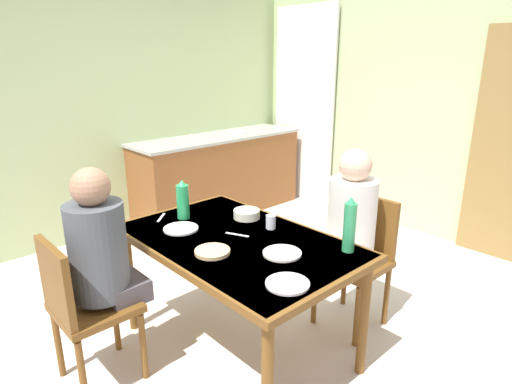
# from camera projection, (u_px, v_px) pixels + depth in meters

# --- Properties ---
(ground_plane) EXTENTS (6.45, 6.45, 0.00)m
(ground_plane) POSITION_uv_depth(u_px,v_px,m) (239.00, 324.00, 2.92)
(ground_plane) COLOR beige
(wall_back) EXTENTS (4.54, 0.10, 2.75)m
(wall_back) POSITION_uv_depth(u_px,v_px,m) (433.00, 97.00, 4.12)
(wall_back) COLOR #B2C58D
(wall_back) RESTS_ON ground_plane
(wall_left) EXTENTS (0.10, 3.72, 2.75)m
(wall_left) POSITION_uv_depth(u_px,v_px,m) (146.00, 94.00, 4.42)
(wall_left) COLOR #B4C98D
(wall_left) RESTS_ON ground_plane
(curtain_panel) EXTENTS (0.90, 0.03, 2.31)m
(curtain_panel) POSITION_uv_depth(u_px,v_px,m) (304.00, 107.00, 5.20)
(curtain_panel) COLOR white
(curtain_panel) RESTS_ON ground_plane
(kitchen_counter) EXTENTS (0.61, 2.01, 0.91)m
(kitchen_counter) POSITION_uv_depth(u_px,v_px,m) (219.00, 175.00, 4.90)
(kitchen_counter) COLOR brown
(kitchen_counter) RESTS_ON ground_plane
(dining_table) EXTENTS (1.42, 0.89, 0.74)m
(dining_table) POSITION_uv_depth(u_px,v_px,m) (237.00, 250.00, 2.49)
(dining_table) COLOR brown
(dining_table) RESTS_ON ground_plane
(chair_near_diner) EXTENTS (0.40, 0.40, 0.87)m
(chair_near_diner) POSITION_uv_depth(u_px,v_px,m) (81.00, 305.00, 2.26)
(chair_near_diner) COLOR brown
(chair_near_diner) RESTS_ON ground_plane
(chair_far_diner) EXTENTS (0.40, 0.40, 0.87)m
(chair_far_diner) POSITION_uv_depth(u_px,v_px,m) (360.00, 253.00, 2.84)
(chair_far_diner) COLOR brown
(chair_far_diner) RESTS_ON ground_plane
(person_near_diner) EXTENTS (0.30, 0.37, 0.77)m
(person_near_diner) POSITION_uv_depth(u_px,v_px,m) (100.00, 248.00, 2.26)
(person_near_diner) COLOR #504A50
(person_near_diner) RESTS_ON ground_plane
(person_far_diner) EXTENTS (0.30, 0.37, 0.77)m
(person_far_diner) POSITION_uv_depth(u_px,v_px,m) (350.00, 218.00, 2.67)
(person_far_diner) COLOR silver
(person_far_diner) RESTS_ON ground_plane
(water_bottle_green_near) EXTENTS (0.07, 0.07, 0.31)m
(water_bottle_green_near) POSITION_uv_depth(u_px,v_px,m) (350.00, 226.00, 2.27)
(water_bottle_green_near) COLOR #319D5C
(water_bottle_green_near) RESTS_ON dining_table
(water_bottle_green_far) EXTENTS (0.08, 0.08, 0.26)m
(water_bottle_green_far) POSITION_uv_depth(u_px,v_px,m) (183.00, 200.00, 2.75)
(water_bottle_green_far) COLOR #279F58
(water_bottle_green_far) RESTS_ON dining_table
(serving_bowl_center) EXTENTS (0.17, 0.17, 0.05)m
(serving_bowl_center) POSITION_uv_depth(u_px,v_px,m) (247.00, 214.00, 2.78)
(serving_bowl_center) COLOR silver
(serving_bowl_center) RESTS_ON dining_table
(dinner_plate_near_left) EXTENTS (0.21, 0.21, 0.01)m
(dinner_plate_near_left) POSITION_uv_depth(u_px,v_px,m) (181.00, 229.00, 2.60)
(dinner_plate_near_left) COLOR white
(dinner_plate_near_left) RESTS_ON dining_table
(dinner_plate_near_right) EXTENTS (0.21, 0.21, 0.01)m
(dinner_plate_near_right) POSITION_uv_depth(u_px,v_px,m) (282.00, 253.00, 2.27)
(dinner_plate_near_right) COLOR white
(dinner_plate_near_right) RESTS_ON dining_table
(dinner_plate_far_center) EXTENTS (0.21, 0.21, 0.01)m
(dinner_plate_far_center) POSITION_uv_depth(u_px,v_px,m) (288.00, 284.00, 1.97)
(dinner_plate_far_center) COLOR white
(dinner_plate_far_center) RESTS_ON dining_table
(drinking_glass_by_near_diner) EXTENTS (0.06, 0.06, 0.09)m
(drinking_glass_by_near_diner) POSITION_uv_depth(u_px,v_px,m) (271.00, 222.00, 2.60)
(drinking_glass_by_near_diner) COLOR silver
(drinking_glass_by_near_diner) RESTS_ON dining_table
(bread_plate_sliced) EXTENTS (0.19, 0.19, 0.02)m
(bread_plate_sliced) POSITION_uv_depth(u_px,v_px,m) (212.00, 251.00, 2.28)
(bread_plate_sliced) COLOR #DBB77A
(bread_plate_sliced) RESTS_ON dining_table
(cutlery_knife_near) EXTENTS (0.14, 0.08, 0.00)m
(cutlery_knife_near) POSITION_uv_depth(u_px,v_px,m) (237.00, 235.00, 2.52)
(cutlery_knife_near) COLOR silver
(cutlery_knife_near) RESTS_ON dining_table
(cutlery_fork_near) EXTENTS (0.11, 0.12, 0.00)m
(cutlery_fork_near) POSITION_uv_depth(u_px,v_px,m) (161.00, 217.00, 2.79)
(cutlery_fork_near) COLOR silver
(cutlery_fork_near) RESTS_ON dining_table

